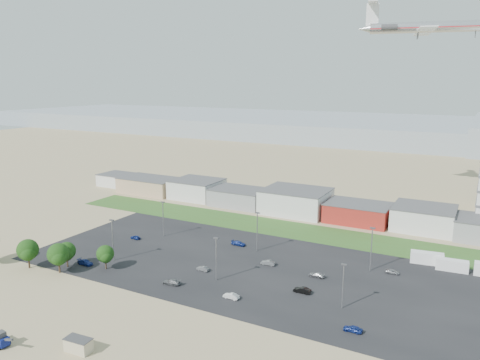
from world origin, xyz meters
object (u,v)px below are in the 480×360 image
Objects in this scene: airliner at (428,27)px; parked_car_2 at (353,329)px; parked_car_7 at (268,263)px; parked_car_1 at (302,290)px; box_trailer_a at (427,258)px; parked_car_5 at (135,237)px; parked_car_6 at (239,243)px; parked_car_8 at (392,272)px; parked_car_10 at (85,262)px; parked_car_13 at (231,296)px; parked_car_3 at (172,282)px; portable_shed at (78,345)px; parked_car_4 at (203,269)px; parked_car_12 at (317,275)px.

parked_car_2 is (4.12, -103.38, -63.02)m from airliner.
parked_car_1 is at bearing 46.31° from parked_car_7.
box_trailer_a is 40.21m from parked_car_7.
parked_car_6 is at bearing 113.13° from parked_car_5.
parked_car_10 reaches higher than parked_car_8.
parked_car_6 is at bearing -152.88° from parked_car_13.
box_trailer_a reaches higher than parked_car_5.
parked_car_3 is at bearing -70.29° from parked_car_1.
parked_car_7 reaches higher than parked_car_8.
portable_shed is 0.10× the size of airliner.
parked_car_6 is 41.91m from parked_car_8.
parked_car_4 is at bearing -68.61° from parked_car_10.
parked_car_7 is at bearing 138.03° from parked_car_3.
parked_car_2 is at bearing 89.15° from parked_car_13.
parked_car_8 is at bearing 102.53° from parked_car_5.
parked_car_7 is at bearing -122.75° from parked_car_6.
parked_car_8 is at bearing -88.50° from parked_car_6.
parked_car_6 reaches higher than parked_car_7.
parked_car_1 is 0.93× the size of parked_car_3.
portable_shed reaches higher than parked_car_7.
box_trailer_a reaches higher than parked_car_2.
parked_car_12 is (53.75, 20.32, -0.10)m from parked_car_10.
portable_shed is 1.13× the size of parked_car_6.
box_trailer_a is 12.54m from parked_car_8.
parked_car_6 reaches higher than parked_car_3.
parked_car_4 is (0.01, 39.24, -0.66)m from portable_shed.
parked_car_4 is 1.04× the size of parked_car_8.
parked_car_5 is at bearing -172.17° from box_trailer_a.
parked_car_2 is 1.10× the size of parked_car_5.
parked_car_13 is (15.33, 0.28, -0.02)m from parked_car_3.
portable_shed is 71.98m from parked_car_8.
parked_car_13 is at bearing -137.23° from box_trailer_a.
parked_car_7 is 29.99m from parked_car_8.
box_trailer_a is at bearing 115.12° from parked_car_7.
parked_car_5 is at bearing 95.65° from parked_car_8.
parked_car_3 reaches higher than parked_car_12.
airliner is (35.54, 131.89, 62.41)m from portable_shed.
portable_shed is 1.14× the size of parked_car_3.
box_trailer_a is 2.03× the size of parked_car_1.
box_trailer_a is 1.86× the size of parked_car_6.
parked_car_13 is at bearing -92.75° from parked_car_2.
portable_shed is 1.51× the size of parked_car_8.
parked_car_8 is at bearing 142.04° from parked_car_1.
parked_car_6 is 0.96× the size of parked_car_10.
box_trailer_a is at bearing 51.57° from portable_shed.
parked_car_5 is at bearing 109.83° from parked_car_6.
parked_car_3 is at bearing -122.36° from airliner.
box_trailer_a reaches higher than parked_car_8.
portable_shed is at bearing -54.72° from parked_car_2.
parked_car_10 is (-67.75, -0.07, 0.04)m from parked_car_2.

